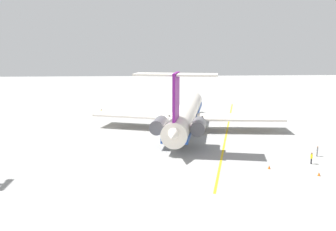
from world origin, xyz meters
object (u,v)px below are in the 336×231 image
Objects in this scene: ground_crew_portside at (317,150)px; safety_cone_nose at (319,174)px; ground_crew_near_tail at (101,111)px; safety_cone_wingtip at (269,167)px; ground_crew_near_nose at (312,157)px; main_jetliner at (186,114)px.

safety_cone_nose is at bearing 110.20° from ground_crew_portside.
ground_crew_near_tail is 59.26m from safety_cone_nose.
safety_cone_wingtip is at bearing 60.80° from safety_cone_nose.
ground_crew_near_tail reaches higher than safety_cone_nose.
safety_cone_wingtip is (-1.74, 7.23, -0.89)m from ground_crew_near_nose.
safety_cone_nose is (-28.22, -15.43, -3.45)m from main_jetliner.
ground_crew_near_nose reaches higher than safety_cone_nose.
safety_cone_nose is 1.00× the size of safety_cone_wingtip.
ground_crew_near_tail is at bearing 58.96° from main_jetliner.
ground_crew_near_nose is at bearing -131.70° from main_jetliner.
ground_crew_near_nose reaches higher than ground_crew_near_tail.
ground_crew_near_nose is 56.15m from ground_crew_near_tail.
main_jetliner reaches higher than ground_crew_near_nose.
main_jetliner is at bearing 28.66° from safety_cone_nose.
safety_cone_wingtip is (3.31, 5.93, 0.00)m from safety_cone_nose.
ground_crew_portside is at bearing -96.60° from ground_crew_near_tail.
ground_crew_near_tail is 53.12m from safety_cone_wingtip.
main_jetliner is 84.57× the size of safety_cone_wingtip.
main_jetliner reaches higher than ground_crew_portside.
ground_crew_near_tail reaches higher than safety_cone_wingtip.
ground_crew_near_tail is (19.14, 20.17, -2.62)m from main_jetliner.
ground_crew_portside is at bearing -61.41° from safety_cone_wingtip.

